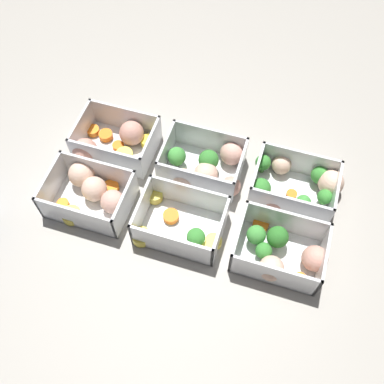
# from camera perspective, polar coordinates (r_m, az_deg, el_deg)

# --- Properties ---
(ground_plane) EXTENTS (4.00, 4.00, 0.00)m
(ground_plane) POSITION_cam_1_polar(r_m,az_deg,el_deg) (0.86, 0.00, -0.80)
(ground_plane) COLOR gray
(container_near_left) EXTENTS (0.18, 0.14, 0.07)m
(container_near_left) POSITION_cam_1_polar(r_m,az_deg,el_deg) (0.87, 13.08, 0.92)
(container_near_left) COLOR white
(container_near_left) RESTS_ON ground_plane
(container_near_center) EXTENTS (0.17, 0.15, 0.07)m
(container_near_center) POSITION_cam_1_polar(r_m,az_deg,el_deg) (0.87, 1.83, 3.31)
(container_near_center) COLOR white
(container_near_center) RESTS_ON ground_plane
(container_near_right) EXTENTS (0.16, 0.13, 0.07)m
(container_near_right) POSITION_cam_1_polar(r_m,az_deg,el_deg) (0.92, -9.93, 6.28)
(container_near_right) COLOR white
(container_near_right) RESTS_ON ground_plane
(container_far_left) EXTENTS (0.17, 0.13, 0.07)m
(container_far_left) POSITION_cam_1_polar(r_m,az_deg,el_deg) (0.80, 11.22, -7.41)
(container_far_left) COLOR white
(container_far_left) RESTS_ON ground_plane
(container_far_center) EXTENTS (0.17, 0.13, 0.07)m
(container_far_center) POSITION_cam_1_polar(r_m,az_deg,el_deg) (0.81, -1.47, -4.21)
(container_far_center) COLOR white
(container_far_center) RESTS_ON ground_plane
(container_far_right) EXTENTS (0.15, 0.13, 0.07)m
(container_far_right) POSITION_cam_1_polar(r_m,az_deg,el_deg) (0.86, -12.65, 0.02)
(container_far_right) COLOR white
(container_far_right) RESTS_ON ground_plane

